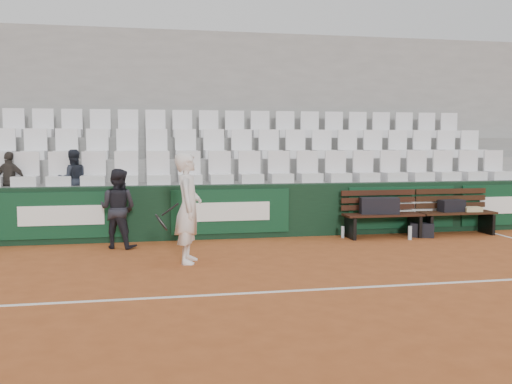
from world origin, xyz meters
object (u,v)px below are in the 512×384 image
object	(u,v)px
water_bottle_far	(410,233)
bench_left	(383,226)
sports_bag_left	(379,206)
tennis_player	(188,208)
water_bottle_near	(343,232)
spectator_c	(72,155)
sports_bag_right	(452,206)
sports_bag_ground	(422,230)
ball_kid	(118,208)
bench_right	(456,223)
spectator_b	(9,156)

from	to	relation	value
water_bottle_far	bench_left	bearing A→B (deg)	137.02
sports_bag_left	tennis_player	xyz separation A→B (m)	(-3.72, -1.60, 0.22)
water_bottle_near	spectator_c	distance (m)	5.26
sports_bag_right	water_bottle_far	size ratio (longest dim) A/B	1.93
sports_bag_right	water_bottle_near	distance (m)	2.26
tennis_player	sports_bag_right	bearing A→B (deg)	17.35
tennis_player	spectator_c	distance (m)	3.33
sports_bag_right	sports_bag_ground	bearing A→B (deg)	-166.86
ball_kid	water_bottle_far	bearing A→B (deg)	-157.61
water_bottle_far	tennis_player	bearing A→B (deg)	-163.69
sports_bag_left	spectator_c	size ratio (longest dim) A/B	0.64
sports_bag_left	ball_kid	bearing A→B (deg)	-177.86
bench_left	tennis_player	xyz separation A→B (m)	(-3.79, -1.57, 0.60)
water_bottle_near	tennis_player	bearing A→B (deg)	-151.15
water_bottle_far	spectator_c	bearing A→B (deg)	167.27
sports_bag_left	water_bottle_far	size ratio (longest dim) A/B	2.78
bench_left	water_bottle_near	size ratio (longest dim) A/B	6.76
tennis_player	ball_kid	bearing A→B (deg)	127.26
tennis_player	ball_kid	world-z (taller)	tennis_player
sports_bag_right	tennis_player	xyz separation A→B (m)	(-5.24, -1.64, 0.26)
sports_bag_ground	sports_bag_left	bearing A→B (deg)	170.84
sports_bag_ground	tennis_player	size ratio (longest dim) A/B	0.26
sports_bag_ground	water_bottle_far	bearing A→B (deg)	-145.57
ball_kid	sports_bag_ground	bearing A→B (deg)	-154.89
spectator_c	sports_bag_right	bearing A→B (deg)	158.80
bench_right	sports_bag_left	size ratio (longest dim) A/B	2.10
bench_right	water_bottle_near	bearing A→B (deg)	178.55
sports_bag_right	tennis_player	distance (m)	5.49
water_bottle_near	ball_kid	xyz separation A→B (m)	(-4.11, -0.24, 0.57)
spectator_c	water_bottle_far	bearing A→B (deg)	153.72
sports_bag_ground	ball_kid	bearing A→B (deg)	-179.51
spectator_b	bench_right	bearing A→B (deg)	-167.38
water_bottle_far	sports_bag_ground	bearing A→B (deg)	34.43
tennis_player	sports_bag_left	bearing A→B (deg)	23.33
sports_bag_left	spectator_c	world-z (taller)	spectator_c
bench_right	water_bottle_near	size ratio (longest dim) A/B	6.76
sports_bag_left	spectator_b	world-z (taller)	spectator_b
sports_bag_left	spectator_b	distance (m)	6.90
spectator_b	tennis_player	bearing A→B (deg)	158.89
sports_bag_left	water_bottle_far	bearing A→B (deg)	-40.63
sports_bag_ground	spectator_c	xyz separation A→B (m)	(-6.48, 1.13, 1.43)
bench_right	tennis_player	bearing A→B (deg)	-163.23
spectator_c	spectator_b	bearing A→B (deg)	-13.55
bench_right	sports_bag_ground	xyz separation A→B (m)	(-0.80, -0.13, -0.09)
sports_bag_left	ball_kid	size ratio (longest dim) A/B	0.53
sports_bag_ground	ball_kid	world-z (taller)	ball_kid
sports_bag_left	sports_bag_ground	size ratio (longest dim) A/B	1.64
spectator_b	bench_left	bearing A→B (deg)	-169.17
water_bottle_far	spectator_b	distance (m)	7.48
water_bottle_near	ball_kid	distance (m)	4.15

